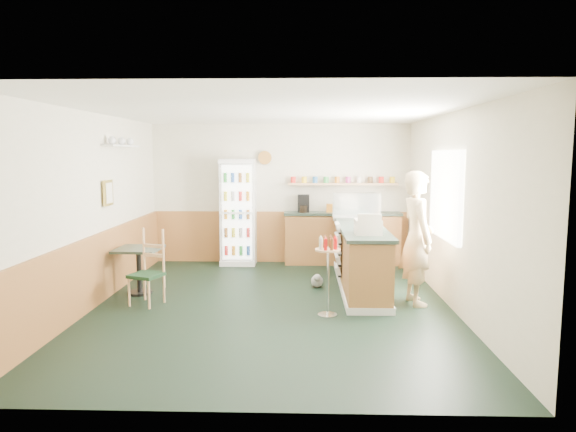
{
  "coord_description": "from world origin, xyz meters",
  "views": [
    {
      "loc": [
        0.45,
        -7.0,
        2.13
      ],
      "look_at": [
        0.22,
        0.6,
        1.2
      ],
      "focal_mm": 32.0,
      "sensor_mm": 36.0,
      "label": 1
    }
  ],
  "objects_px": {
    "drinks_fridge": "(238,212)",
    "display_case": "(356,206)",
    "condiment_stand": "(328,264)",
    "cafe_table": "(139,262)",
    "shopkeeper": "(417,238)",
    "cafe_chair": "(148,265)",
    "cash_register": "(368,227)"
  },
  "relations": [
    {
      "from": "drinks_fridge",
      "to": "display_case",
      "type": "height_order",
      "value": "drinks_fridge"
    },
    {
      "from": "drinks_fridge",
      "to": "cash_register",
      "type": "distance_m",
      "value": 3.4
    },
    {
      "from": "drinks_fridge",
      "to": "condiment_stand",
      "type": "relative_size",
      "value": 1.95
    },
    {
      "from": "display_case",
      "to": "shopkeeper",
      "type": "relative_size",
      "value": 0.43
    },
    {
      "from": "display_case",
      "to": "condiment_stand",
      "type": "height_order",
      "value": "display_case"
    },
    {
      "from": "display_case",
      "to": "cafe_table",
      "type": "distance_m",
      "value": 3.67
    },
    {
      "from": "shopkeeper",
      "to": "cafe_table",
      "type": "xyz_separation_m",
      "value": [
        -4.1,
        0.39,
        -0.45
      ]
    },
    {
      "from": "condiment_stand",
      "to": "cafe_chair",
      "type": "xyz_separation_m",
      "value": [
        -2.54,
        0.51,
        -0.14
      ]
    },
    {
      "from": "drinks_fridge",
      "to": "cash_register",
      "type": "bearing_deg",
      "value": -50.73
    },
    {
      "from": "cash_register",
      "to": "condiment_stand",
      "type": "xyz_separation_m",
      "value": [
        -0.58,
        -0.53,
        -0.42
      ]
    },
    {
      "from": "drinks_fridge",
      "to": "shopkeeper",
      "type": "bearing_deg",
      "value": -41.97
    },
    {
      "from": "display_case",
      "to": "cash_register",
      "type": "distance_m",
      "value": 1.62
    },
    {
      "from": "display_case",
      "to": "cafe_chair",
      "type": "relative_size",
      "value": 0.76
    },
    {
      "from": "cash_register",
      "to": "cafe_table",
      "type": "distance_m",
      "value": 3.48
    },
    {
      "from": "display_case",
      "to": "cafe_table",
      "type": "bearing_deg",
      "value": -161.22
    },
    {
      "from": "cafe_table",
      "to": "cafe_chair",
      "type": "xyz_separation_m",
      "value": [
        0.28,
        -0.47,
        0.06
      ]
    },
    {
      "from": "display_case",
      "to": "shopkeeper",
      "type": "bearing_deg",
      "value": -65.62
    },
    {
      "from": "condiment_stand",
      "to": "cafe_table",
      "type": "bearing_deg",
      "value": 160.81
    },
    {
      "from": "display_case",
      "to": "cafe_table",
      "type": "relative_size",
      "value": 1.13
    },
    {
      "from": "condiment_stand",
      "to": "cafe_chair",
      "type": "distance_m",
      "value": 2.59
    },
    {
      "from": "shopkeeper",
      "to": "cafe_chair",
      "type": "distance_m",
      "value": 3.84
    },
    {
      "from": "drinks_fridge",
      "to": "shopkeeper",
      "type": "relative_size",
      "value": 1.07
    },
    {
      "from": "cash_register",
      "to": "cafe_table",
      "type": "xyz_separation_m",
      "value": [
        -3.4,
        0.46,
        -0.61
      ]
    },
    {
      "from": "shopkeeper",
      "to": "cash_register",
      "type": "bearing_deg",
      "value": 87.13
    },
    {
      "from": "drinks_fridge",
      "to": "cafe_chair",
      "type": "relative_size",
      "value": 1.9
    },
    {
      "from": "display_case",
      "to": "drinks_fridge",
      "type": "bearing_deg",
      "value": 154.63
    },
    {
      "from": "drinks_fridge",
      "to": "shopkeeper",
      "type": "height_order",
      "value": "drinks_fridge"
    },
    {
      "from": "drinks_fridge",
      "to": "cafe_table",
      "type": "distance_m",
      "value": 2.56
    },
    {
      "from": "shopkeeper",
      "to": "condiment_stand",
      "type": "height_order",
      "value": "shopkeeper"
    },
    {
      "from": "drinks_fridge",
      "to": "display_case",
      "type": "bearing_deg",
      "value": -25.37
    },
    {
      "from": "cash_register",
      "to": "cafe_chair",
      "type": "xyz_separation_m",
      "value": [
        -3.12,
        -0.01,
        -0.56
      ]
    },
    {
      "from": "shopkeeper",
      "to": "cafe_chair",
      "type": "bearing_deg",
      "value": 82.83
    }
  ]
}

